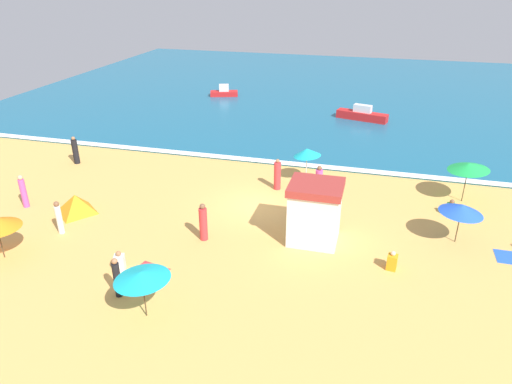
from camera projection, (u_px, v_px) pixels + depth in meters
ground_plane at (257, 206)px, 25.48m from camera, size 60.00×60.00×0.00m
ocean_water at (325, 90)px, 49.89m from camera, size 60.00×44.00×0.10m
wave_breaker_foam at (281, 162)px, 30.93m from camera, size 57.00×0.70×0.01m
lifeguard_cabana at (315, 212)px, 21.65m from camera, size 2.43×2.23×2.91m
beach_umbrella_0 at (462, 209)px, 21.36m from camera, size 2.37×2.35×2.02m
beach_umbrella_1 at (142, 276)px, 16.62m from camera, size 2.25×2.24×2.01m
beach_umbrella_2 at (307, 152)px, 27.58m from camera, size 1.80×1.76×2.21m
beach_umbrella_3 at (469, 167)px, 25.14m from camera, size 2.61×2.59×2.35m
beach_tent at (76, 204)px, 24.54m from camera, size 1.92×1.96×1.03m
beachgoer_1 at (319, 183)px, 26.09m from camera, size 0.56×0.56×1.90m
beachgoer_2 at (451, 208)px, 24.38m from camera, size 0.41×0.41×0.88m
beachgoer_4 at (120, 262)px, 19.86m from camera, size 0.54×0.54×0.93m
beachgoer_5 at (392, 261)px, 19.93m from camera, size 0.46×0.46×0.89m
beachgoer_6 at (75, 151)px, 30.73m from camera, size 0.51×0.51×1.85m
beachgoer_7 at (59, 218)px, 22.49m from camera, size 0.33×0.33×1.70m
beachgoer_8 at (203, 223)px, 21.93m from camera, size 0.38×0.38×1.88m
beachgoer_9 at (23, 192)px, 25.00m from camera, size 0.34×0.34×1.85m
beachgoer_10 at (117, 278)px, 18.09m from camera, size 0.36×0.36×1.72m
beachgoer_11 at (277, 175)px, 27.07m from camera, size 0.55×0.55×1.87m
beach_towel_0 at (507, 257)px, 20.90m from camera, size 0.99×1.17×0.01m
beach_towel_1 at (153, 268)px, 20.10m from camera, size 1.50×0.90×0.01m
small_boat_0 at (362, 115)px, 39.62m from camera, size 4.38×2.02×1.28m
small_boat_1 at (224, 92)px, 47.21m from camera, size 2.91×1.82×1.16m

